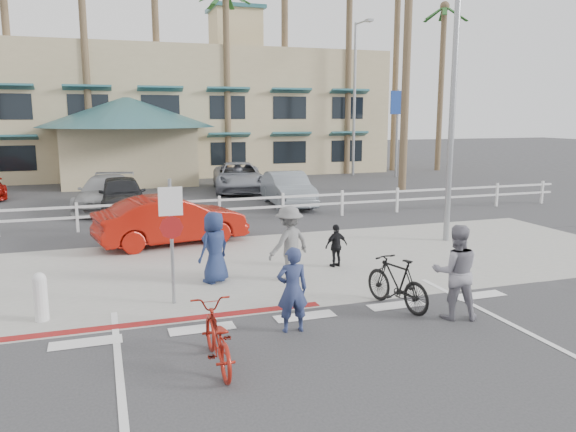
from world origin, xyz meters
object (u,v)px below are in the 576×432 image
object	(u,v)px
bike_red	(217,337)
bike_black	(397,282)
sign_post	(172,235)
car_white_sedan	(171,220)

from	to	relation	value
bike_red	bike_black	size ratio (longest dim) A/B	1.03
bike_red	bike_black	distance (m)	4.25
sign_post	bike_red	bearing A→B (deg)	-85.39
sign_post	car_white_sedan	distance (m)	5.60
bike_red	car_white_sedan	distance (m)	8.71
bike_red	bike_black	bearing A→B (deg)	-159.02
sign_post	car_white_sedan	xyz separation A→B (m)	(0.65, 5.51, -0.72)
sign_post	bike_black	size ratio (longest dim) A/B	1.64
bike_black	car_white_sedan	size ratio (longest dim) A/B	0.40
bike_red	sign_post	bearing A→B (deg)	-84.97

